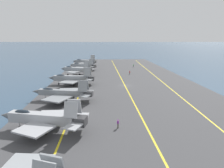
# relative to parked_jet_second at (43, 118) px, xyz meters

# --- Properties ---
(ground_plane) EXTENTS (2000.00, 2000.00, 0.00)m
(ground_plane) POSITION_rel_parked_jet_second_xyz_m (35.17, -19.06, -2.90)
(ground_plane) COLOR #334C66
(carrier_deck) EXTENTS (185.30, 54.88, 0.40)m
(carrier_deck) POSITION_rel_parked_jet_second_xyz_m (35.17, -19.06, -2.70)
(carrier_deck) COLOR #424244
(carrier_deck) RESTS_ON ground
(deck_stripe_foul_line) EXTENTS (166.64, 7.25, 0.01)m
(deck_stripe_foul_line) POSITION_rel_parked_jet_second_xyz_m (35.17, -34.16, -2.49)
(deck_stripe_foul_line) COLOR yellow
(deck_stripe_foul_line) RESTS_ON carrier_deck
(deck_stripe_centerline) EXTENTS (166.77, 0.36, 0.01)m
(deck_stripe_centerline) POSITION_rel_parked_jet_second_xyz_m (35.17, -19.06, -2.49)
(deck_stripe_centerline) COLOR yellow
(deck_stripe_centerline) RESTS_ON carrier_deck
(deck_stripe_edge_line) EXTENTS (166.76, 2.03, 0.01)m
(deck_stripe_edge_line) POSITION_rel_parked_jet_second_xyz_m (35.17, -3.97, -2.49)
(deck_stripe_edge_line) COLOR yellow
(deck_stripe_edge_line) RESTS_ON carrier_deck
(parked_jet_second) EXTENTS (11.96, 16.77, 6.19)m
(parked_jet_second) POSITION_rel_parked_jet_second_xyz_m (0.00, 0.00, 0.00)
(parked_jet_second) COLOR #A8AAAF
(parked_jet_second) RESTS_ON carrier_deck
(parked_jet_third) EXTENTS (14.26, 17.17, 5.67)m
(parked_jet_third) POSITION_rel_parked_jet_second_xyz_m (18.23, -0.27, -0.27)
(parked_jet_third) COLOR gray
(parked_jet_third) RESTS_ON carrier_deck
(parked_jet_fourth) EXTENTS (13.62, 17.10, 6.31)m
(parked_jet_fourth) POSITION_rel_parked_jet_second_xyz_m (37.67, 0.07, -0.08)
(parked_jet_fourth) COLOR gray
(parked_jet_fourth) RESTS_ON carrier_deck
(parked_jet_fifth) EXTENTS (12.30, 15.50, 6.94)m
(parked_jet_fifth) POSITION_rel_parked_jet_second_xyz_m (56.07, 0.53, 0.33)
(parked_jet_fifth) COLOR #93999E
(parked_jet_fifth) RESTS_ON carrier_deck
(parked_jet_sixth) EXTENTS (12.24, 15.59, 6.29)m
(parked_jet_sixth) POSITION_rel_parked_jet_second_xyz_m (72.14, -1.04, -0.03)
(parked_jet_sixth) COLOR gray
(parked_jet_sixth) RESTS_ON carrier_deck
(parked_jet_seventh) EXTENTS (13.02, 15.41, 6.50)m
(parked_jet_seventh) POSITION_rel_parked_jet_second_xyz_m (91.64, -0.52, -0.02)
(parked_jet_seventh) COLOR gray
(parked_jet_seventh) RESTS_ON carrier_deck
(crew_purple_vest) EXTENTS (0.31, 0.41, 1.75)m
(crew_purple_vest) POSITION_rel_parked_jet_second_xyz_m (0.49, -13.56, -1.53)
(crew_purple_vest) COLOR #4C473D
(crew_purple_vest) RESTS_ON carrier_deck
(crew_green_vest) EXTENTS (0.28, 0.39, 1.75)m
(crew_green_vest) POSITION_rel_parked_jet_second_xyz_m (81.43, -29.76, -1.54)
(crew_green_vest) COLOR #232328
(crew_green_vest) RESTS_ON carrier_deck
(crew_red_vest) EXTENTS (0.46, 0.43, 1.75)m
(crew_red_vest) POSITION_rel_parked_jet_second_xyz_m (57.54, -24.04, -1.54)
(crew_red_vest) COLOR #383328
(crew_red_vest) RESTS_ON carrier_deck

